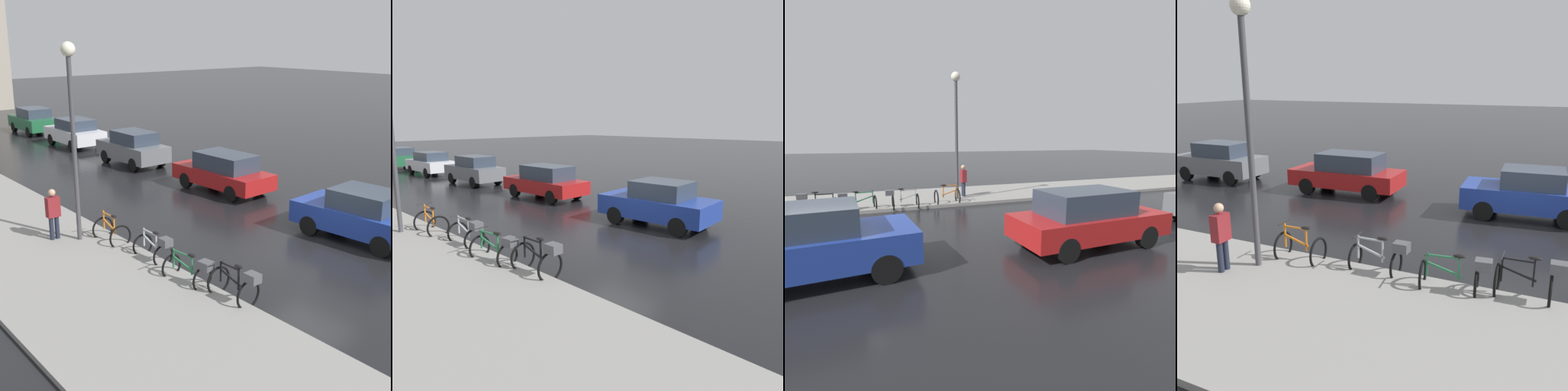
% 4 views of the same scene
% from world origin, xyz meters
% --- Properties ---
extents(ground_plane, '(140.00, 140.00, 0.00)m').
position_xyz_m(ground_plane, '(0.00, 0.00, 0.00)').
color(ground_plane, black).
extents(bicycle_nearest, '(0.78, 1.35, 1.02)m').
position_xyz_m(bicycle_nearest, '(-3.65, -0.84, 0.51)').
color(bicycle_nearest, black).
rests_on(bicycle_nearest, ground).
extents(bicycle_second, '(0.82, 1.48, 0.92)m').
position_xyz_m(bicycle_second, '(-3.92, 0.56, 0.47)').
color(bicycle_second, black).
rests_on(bicycle_second, ground).
extents(bicycle_third, '(0.69, 1.35, 0.95)m').
position_xyz_m(bicycle_third, '(-3.75, 2.35, 0.49)').
color(bicycle_third, black).
rests_on(bicycle_third, ground).
extents(bicycle_farthest, '(0.77, 1.08, 1.03)m').
position_xyz_m(bicycle_farthest, '(-3.96, 4.40, 0.42)').
color(bicycle_farthest, black).
rests_on(bicycle_farthest, ground).
extents(car_blue, '(2.19, 4.14, 1.62)m').
position_xyz_m(car_blue, '(2.33, -0.11, 0.81)').
color(car_blue, navy).
rests_on(car_blue, ground).
extents(car_red, '(1.95, 4.41, 1.60)m').
position_xyz_m(car_red, '(2.68, 6.66, 0.81)').
color(car_red, '#AD1919').
rests_on(car_red, ground).
extents(car_grey, '(1.84, 4.05, 1.68)m').
position_xyz_m(car_grey, '(2.41, 13.02, 0.85)').
color(car_grey, slate).
rests_on(car_grey, ground).
extents(car_white, '(1.93, 4.14, 1.60)m').
position_xyz_m(car_white, '(2.34, 19.00, 0.82)').
color(car_white, silver).
rests_on(car_white, ground).
extents(car_green, '(1.94, 4.06, 1.64)m').
position_xyz_m(car_green, '(2.35, 24.79, 0.83)').
color(car_green, '#1E6038').
rests_on(car_green, ground).
extents(pedestrian, '(0.41, 0.25, 1.73)m').
position_xyz_m(pedestrian, '(-5.26, 5.60, 0.98)').
color(pedestrian, '#1E2333').
rests_on(pedestrian, ground).
extents(streetlamp, '(0.42, 0.42, 6.01)m').
position_xyz_m(streetlamp, '(-4.68, 5.09, 4.02)').
color(streetlamp, '#424247').
rests_on(streetlamp, ground).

